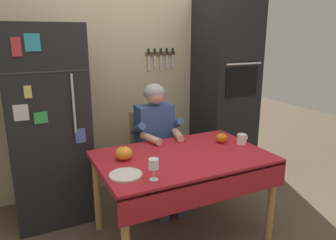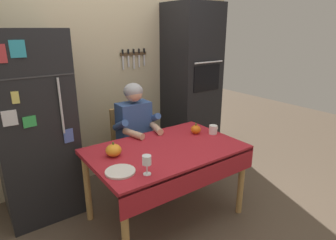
{
  "view_description": "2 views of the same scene",
  "coord_description": "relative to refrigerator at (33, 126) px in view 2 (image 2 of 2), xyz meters",
  "views": [
    {
      "loc": [
        -1.2,
        -2.08,
        1.71
      ],
      "look_at": [
        -0.07,
        0.22,
        1.02
      ],
      "focal_mm": 34.28,
      "sensor_mm": 36.0,
      "label": 1
    },
    {
      "loc": [
        -1.39,
        -1.88,
        1.81
      ],
      "look_at": [
        0.06,
        0.15,
        0.99
      ],
      "focal_mm": 30.25,
      "sensor_mm": 36.0,
      "label": 2
    }
  ],
  "objects": [
    {
      "name": "pumpkin_large",
      "position": [
        0.48,
        -0.74,
        -0.11
      ],
      "size": [
        0.14,
        0.14,
        0.13
      ],
      "color": "orange",
      "rests_on": "dining_table"
    },
    {
      "name": "pumpkin_medium",
      "position": [
        1.42,
        -0.74,
        -0.11
      ],
      "size": [
        0.11,
        0.11,
        0.11
      ],
      "color": "orange",
      "rests_on": "dining_table"
    },
    {
      "name": "coffee_mug",
      "position": [
        1.57,
        -0.85,
        -0.11
      ],
      "size": [
        0.11,
        0.09,
        0.09
      ],
      "color": "white",
      "rests_on": "dining_table"
    },
    {
      "name": "wall_oven",
      "position": [
        2.0,
        0.04,
        0.15
      ],
      "size": [
        0.6,
        0.64,
        2.1
      ],
      "color": "black",
      "rests_on": "ground"
    },
    {
      "name": "seated_person",
      "position": [
        0.98,
        -0.28,
        -0.16
      ],
      "size": [
        0.47,
        0.55,
        1.25
      ],
      "color": "#38384C",
      "rests_on": "ground"
    },
    {
      "name": "back_wall_assembly",
      "position": [
        1.0,
        0.39,
        0.4
      ],
      "size": [
        3.7,
        0.13,
        2.6
      ],
      "color": "#BCAD89",
      "rests_on": "ground"
    },
    {
      "name": "wine_glass",
      "position": [
        0.55,
        -1.19,
        -0.05
      ],
      "size": [
        0.07,
        0.07,
        0.16
      ],
      "color": "white",
      "rests_on": "dining_table"
    },
    {
      "name": "ground_plane",
      "position": [
        0.95,
        -0.96,
        -0.9
      ],
      "size": [
        10.0,
        10.0,
        0.0
      ],
      "primitive_type": "plane",
      "color": "brown",
      "rests_on": "ground"
    },
    {
      "name": "chair_behind_person",
      "position": [
        0.98,
        -0.09,
        -0.39
      ],
      "size": [
        0.4,
        0.4,
        0.93
      ],
      "color": "tan",
      "rests_on": "ground"
    },
    {
      "name": "refrigerator",
      "position": [
        0.0,
        0.0,
        0.0
      ],
      "size": [
        0.68,
        0.71,
        1.8
      ],
      "color": "black",
      "rests_on": "ground"
    },
    {
      "name": "serving_tray",
      "position": [
        0.39,
        -1.04,
        -0.15
      ],
      "size": [
        0.23,
        0.23,
        0.02
      ],
      "primitive_type": "cylinder",
      "color": "silver",
      "rests_on": "dining_table"
    },
    {
      "name": "dining_table",
      "position": [
        0.95,
        -0.88,
        -0.24
      ],
      "size": [
        1.4,
        0.9,
        0.74
      ],
      "color": "tan",
      "rests_on": "ground"
    }
  ]
}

